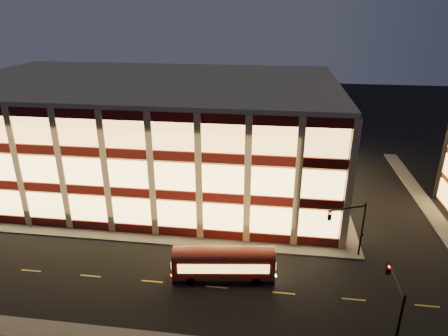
# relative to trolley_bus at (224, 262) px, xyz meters

# --- Properties ---
(ground) EXTENTS (200.00, 200.00, 0.00)m
(ground) POSITION_rel_trolley_bus_xyz_m (-10.43, 4.58, -1.74)
(ground) COLOR black
(ground) RESTS_ON ground
(sidewalk_office_south) EXTENTS (54.00, 2.00, 0.15)m
(sidewalk_office_south) POSITION_rel_trolley_bus_xyz_m (-13.43, 5.58, -1.67)
(sidewalk_office_south) COLOR #514F4C
(sidewalk_office_south) RESTS_ON ground
(sidewalk_office_east) EXTENTS (2.00, 30.00, 0.15)m
(sidewalk_office_east) POSITION_rel_trolley_bus_xyz_m (12.57, 21.58, -1.67)
(sidewalk_office_east) COLOR #514F4C
(sidewalk_office_east) RESTS_ON ground
(sidewalk_tower_west) EXTENTS (2.00, 30.00, 0.15)m
(sidewalk_tower_west) POSITION_rel_trolley_bus_xyz_m (23.57, 21.58, -1.67)
(sidewalk_tower_west) COLOR #514F4C
(sidewalk_tower_west) RESTS_ON ground
(sidewalk_near) EXTENTS (100.00, 2.00, 0.15)m
(sidewalk_near) POSITION_rel_trolley_bus_xyz_m (-10.43, -8.42, -1.67)
(sidewalk_near) COLOR #514F4C
(sidewalk_near) RESTS_ON ground
(office_building) EXTENTS (50.45, 30.45, 14.50)m
(office_building) POSITION_rel_trolley_bus_xyz_m (-13.34, 21.49, 5.50)
(office_building) COLOR tan
(office_building) RESTS_ON ground
(traffic_signal_far) EXTENTS (3.79, 1.87, 6.00)m
(traffic_signal_far) POSITION_rel_trolley_bus_xyz_m (11.78, 4.81, 2.37)
(traffic_signal_far) COLOR black
(traffic_signal_far) RESTS_ON ground
(traffic_signal_near) EXTENTS (0.32, 4.45, 6.00)m
(traffic_signal_near) POSITION_rel_trolley_bus_xyz_m (13.07, -6.45, 2.38)
(traffic_signal_near) COLOR black
(traffic_signal_near) RESTS_ON ground
(trolley_bus) EXTENTS (9.51, 3.50, 3.15)m
(trolley_bus) POSITION_rel_trolley_bus_xyz_m (0.00, 0.00, 0.00)
(trolley_bus) COLOR maroon
(trolley_bus) RESTS_ON ground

